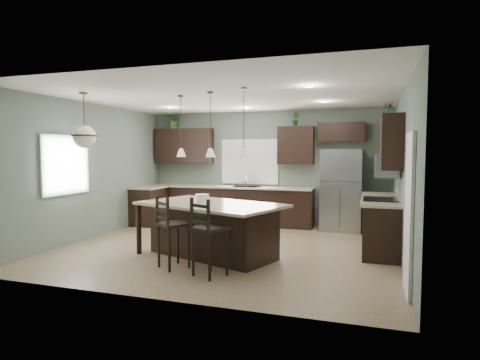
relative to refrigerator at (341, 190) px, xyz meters
name	(u,v)px	position (x,y,z in m)	size (l,w,h in m)	color
ground	(228,248)	(-1.88, -2.41, -0.93)	(6.00, 6.00, 0.00)	#9E8466
pantry_door	(409,213)	(1.09, -3.96, 0.09)	(0.04, 0.82, 2.04)	white
window_back	(250,162)	(-2.28, 0.33, 0.62)	(1.35, 0.02, 1.00)	white
window_left	(65,165)	(-4.87, -3.21, 0.62)	(0.02, 1.10, 1.00)	white
left_return_cabs	(149,206)	(-4.58, -0.71, -0.48)	(0.60, 0.90, 0.90)	black
left_return_countertop	(149,187)	(-4.56, -0.71, -0.01)	(0.66, 0.96, 0.04)	#BFB191
back_lower_cabs	(229,206)	(-2.73, 0.04, -0.48)	(4.20, 0.60, 0.90)	black
back_countertop	(229,187)	(-2.73, 0.02, -0.01)	(4.20, 0.66, 0.04)	#BFB191
sink_inset	(246,187)	(-2.28, 0.02, 0.01)	(0.70, 0.45, 0.01)	gray
faucet	(246,181)	(-2.28, -0.01, 0.16)	(0.02, 0.02, 0.28)	silver
back_upper_left	(184,146)	(-4.03, 0.17, 1.02)	(1.55, 0.34, 0.90)	black
back_upper_right	(296,145)	(-1.08, 0.17, 1.02)	(0.85, 0.34, 0.90)	black
fridge_header	(341,132)	(-0.03, 0.17, 1.32)	(1.05, 0.34, 0.45)	black
right_lower_cabs	(380,224)	(0.82, -1.53, -0.48)	(0.60, 2.35, 0.90)	black
right_countertop	(380,199)	(0.80, -1.53, -0.01)	(0.66, 2.35, 0.04)	#BFB191
cooktop	(380,199)	(0.80, -1.81, 0.02)	(0.58, 0.75, 0.02)	black
wall_oven_front	(363,226)	(0.51, -1.81, -0.48)	(0.01, 0.72, 0.60)	gray
right_upper_cabs	(390,143)	(0.95, -1.53, 1.02)	(0.34, 2.35, 0.90)	black
microwave	(387,166)	(0.90, -1.81, 0.62)	(0.40, 0.75, 0.40)	gray
refrigerator	(341,190)	(0.00, 0.00, 0.00)	(0.90, 0.74, 1.85)	#96959D
kitchen_island	(211,230)	(-1.95, -3.10, -0.46)	(2.42, 1.38, 0.92)	black
serving_dish	(202,198)	(-2.14, -3.04, 0.07)	(0.24, 0.24, 0.14)	silver
bar_stool_center	(174,232)	(-2.24, -3.90, -0.36)	(0.42, 0.42, 1.13)	black
bar_stool_right	(210,237)	(-1.55, -4.11, -0.35)	(0.42, 0.42, 1.15)	black
pendant_left	(181,126)	(-2.61, -2.87, 1.32)	(0.17, 0.17, 1.10)	silver
pendant_center	(210,125)	(-1.95, -3.10, 1.32)	(0.17, 0.17, 1.10)	silver
pendant_right	(244,123)	(-1.29, -3.34, 1.32)	(0.17, 0.17, 1.10)	white
chandelier	(84,120)	(-4.03, -3.68, 1.40)	(0.43, 0.43, 0.94)	beige
plant_back_left	(174,120)	(-4.30, 0.14, 1.70)	(0.41, 0.35, 0.45)	#2E5625
plant_back_right	(296,119)	(-1.09, 0.14, 1.64)	(0.18, 0.15, 0.34)	#264E22
plant_right_wall	(388,112)	(0.92, -0.98, 1.64)	(0.19, 0.19, 0.33)	#2D5023
room_shell	(228,157)	(-1.88, -2.41, 0.77)	(6.00, 6.00, 6.00)	#5D6B5E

